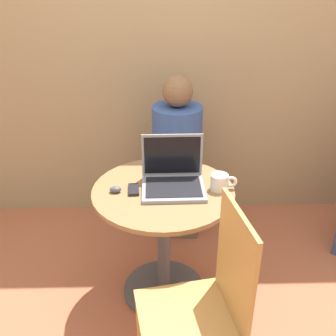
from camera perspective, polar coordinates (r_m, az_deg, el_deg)
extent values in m
plane|color=#B26042|center=(2.52, -0.60, -17.22)|extent=(12.00, 12.00, 0.00)
cube|color=tan|center=(2.78, -1.07, 17.78)|extent=(7.00, 0.05, 2.60)
cylinder|color=#4C4C51|center=(2.51, -0.60, -17.06)|extent=(0.49, 0.49, 0.02)
cylinder|color=#4C4C51|center=(2.28, -0.65, -10.89)|extent=(0.07, 0.07, 0.67)
cylinder|color=olive|center=(2.08, -0.70, -3.39)|extent=(0.75, 0.75, 0.02)
cube|color=gray|center=(2.06, 0.78, -3.01)|extent=(0.33, 0.27, 0.02)
cube|color=black|center=(2.06, 0.79, -2.73)|extent=(0.29, 0.22, 0.00)
cube|color=gray|center=(2.12, 0.61, 1.90)|extent=(0.33, 0.01, 0.24)
cube|color=black|center=(2.11, 0.62, 1.83)|extent=(0.30, 0.01, 0.21)
cube|color=black|center=(2.06, -5.01, -3.14)|extent=(0.06, 0.11, 0.02)
ellipsoid|color=#4C4C51|center=(2.06, -7.64, -3.10)|extent=(0.06, 0.04, 0.03)
cylinder|color=white|center=(2.07, 7.44, -2.03)|extent=(0.09, 0.09, 0.09)
torus|color=white|center=(2.08, 9.14, -2.00)|extent=(0.07, 0.02, 0.07)
cylinder|color=tan|center=(2.03, -4.01, -22.38)|extent=(0.04, 0.04, 0.44)
cylinder|color=tan|center=(2.08, 6.45, -20.79)|extent=(0.04, 0.04, 0.44)
cube|color=tan|center=(1.76, 2.77, -21.04)|extent=(0.46, 0.46, 0.02)
cube|color=tan|center=(1.62, 9.73, -13.70)|extent=(0.08, 0.37, 0.50)
cube|color=brown|center=(2.96, 1.28, -3.93)|extent=(0.35, 0.48, 0.45)
cylinder|color=#38569E|center=(2.63, 1.32, 3.68)|extent=(0.33, 0.33, 0.51)
sphere|color=brown|center=(2.51, 1.40, 11.04)|extent=(0.20, 0.20, 0.20)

